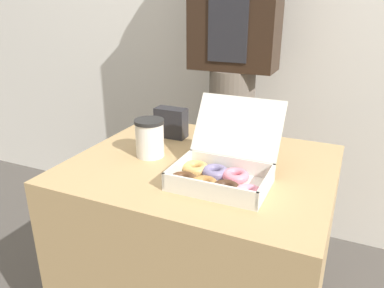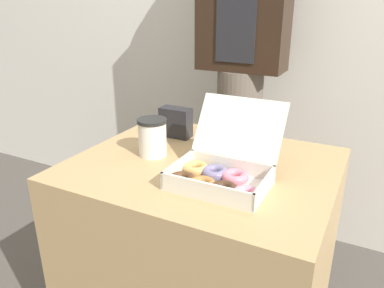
{
  "view_description": "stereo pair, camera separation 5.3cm",
  "coord_description": "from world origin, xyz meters",
  "px_view_note": "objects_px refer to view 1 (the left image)",
  "views": [
    {
      "loc": [
        0.44,
        -1.07,
        1.28
      ],
      "look_at": [
        0.01,
        -0.11,
        0.87
      ],
      "focal_mm": 35.0,
      "sensor_mm": 36.0,
      "label": 1
    },
    {
      "loc": [
        0.49,
        -1.04,
        1.28
      ],
      "look_at": [
        0.01,
        -0.11,
        0.87
      ],
      "focal_mm": 35.0,
      "sensor_mm": 36.0,
      "label": 2
    }
  ],
  "objects_px": {
    "coffee_cup": "(150,138)",
    "donut_box": "(220,172)",
    "napkin_holder": "(171,123)",
    "person_customer": "(233,63)"
  },
  "relations": [
    {
      "from": "donut_box",
      "to": "coffee_cup",
      "type": "xyz_separation_m",
      "value": [
        -0.29,
        0.09,
        0.03
      ]
    },
    {
      "from": "coffee_cup",
      "to": "napkin_holder",
      "type": "bearing_deg",
      "value": 96.27
    },
    {
      "from": "coffee_cup",
      "to": "donut_box",
      "type": "bearing_deg",
      "value": -17.78
    },
    {
      "from": "person_customer",
      "to": "donut_box",
      "type": "bearing_deg",
      "value": -73.81
    },
    {
      "from": "napkin_holder",
      "to": "person_customer",
      "type": "xyz_separation_m",
      "value": [
        0.09,
        0.48,
        0.17
      ]
    },
    {
      "from": "donut_box",
      "to": "coffee_cup",
      "type": "relative_size",
      "value": 2.35
    },
    {
      "from": "coffee_cup",
      "to": "napkin_holder",
      "type": "distance_m",
      "value": 0.21
    },
    {
      "from": "donut_box",
      "to": "person_customer",
      "type": "distance_m",
      "value": 0.83
    },
    {
      "from": "donut_box",
      "to": "napkin_holder",
      "type": "xyz_separation_m",
      "value": [
        -0.32,
        0.3,
        0.02
      ]
    },
    {
      "from": "coffee_cup",
      "to": "napkin_holder",
      "type": "height_order",
      "value": "coffee_cup"
    }
  ]
}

